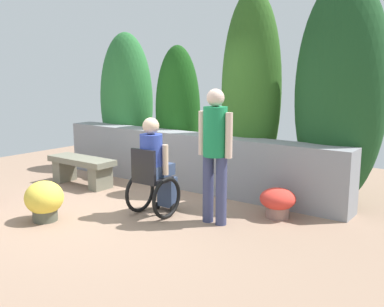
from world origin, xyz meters
TOP-DOWN VIEW (x-y plane):
  - ground_plane at (0.00, 0.00)m, footprint 10.17×10.17m
  - stone_retaining_wall at (0.00, 1.61)m, footprint 5.42×0.44m
  - hedge_backdrop at (0.45, 2.14)m, footprint 5.54×0.95m
  - stone_bench at (-1.58, 0.64)m, footprint 1.30×0.44m
  - person_in_wheelchair at (0.49, 0.18)m, footprint 0.53×0.66m
  - person_standing_companion at (1.34, 0.38)m, footprint 0.49×0.30m
  - flower_pot_purple_near at (-0.49, -0.86)m, footprint 0.50×0.50m
  - flower_pot_small_foreground at (1.89, 1.06)m, footprint 0.48×0.48m

SIDE VIEW (x-z plane):
  - ground_plane at x=0.00m, z-range 0.00..0.00m
  - flower_pot_small_foreground at x=1.89m, z-range 0.02..0.42m
  - flower_pot_purple_near at x=-0.49m, z-range 0.01..0.54m
  - stone_bench at x=-1.58m, z-range 0.07..0.55m
  - stone_retaining_wall at x=0.00m, z-range 0.00..0.92m
  - person_in_wheelchair at x=0.49m, z-range -0.04..1.29m
  - person_standing_companion at x=1.34m, z-range 0.13..1.84m
  - hedge_backdrop at x=0.45m, z-range -0.14..3.12m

